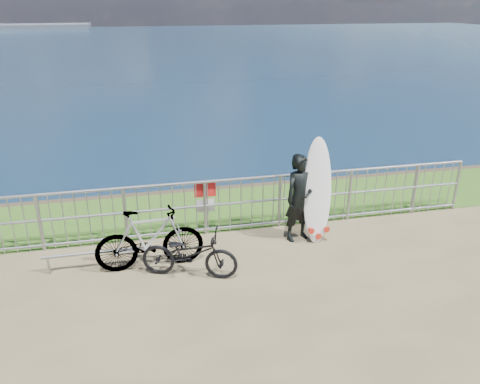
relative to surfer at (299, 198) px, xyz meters
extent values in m
plane|color=#2E5C19|center=(-1.20, 1.67, -0.84)|extent=(120.00, 120.00, 0.00)
cube|color=brown|center=(-1.20, 2.87, -3.35)|extent=(120.00, 0.30, 5.00)
plane|color=#19324D|center=(-1.20, 88.97, -5.85)|extent=(260.00, 260.00, 0.00)
cylinder|color=gray|center=(-1.20, 0.57, 0.25)|extent=(10.00, 0.06, 0.06)
cylinder|color=gray|center=(-1.20, 0.57, -0.24)|extent=(10.00, 0.05, 0.05)
cylinder|color=gray|center=(-1.20, 0.57, -0.75)|extent=(10.00, 0.05, 0.05)
cylinder|color=gray|center=(-4.70, 0.57, -0.30)|extent=(0.06, 0.06, 1.10)
cylinder|color=gray|center=(-3.20, 0.57, -0.30)|extent=(0.06, 0.06, 1.10)
cylinder|color=gray|center=(-1.70, 0.57, -0.30)|extent=(0.06, 0.06, 1.10)
cylinder|color=gray|center=(-0.20, 0.57, -0.30)|extent=(0.06, 0.06, 1.10)
cylinder|color=gray|center=(1.30, 0.57, -0.30)|extent=(0.06, 0.06, 1.10)
cylinder|color=gray|center=(2.80, 0.57, -0.30)|extent=(0.06, 0.06, 1.10)
cylinder|color=gray|center=(3.80, 0.57, -0.30)|extent=(0.06, 0.06, 1.10)
cube|color=red|center=(-1.69, 0.63, 0.07)|extent=(0.42, 0.02, 0.30)
cube|color=white|center=(-1.69, 0.62, 0.07)|extent=(0.38, 0.01, 0.08)
cube|color=white|center=(-1.69, 0.63, -0.27)|extent=(0.36, 0.02, 0.26)
imported|color=black|center=(0.00, 0.00, 0.00)|extent=(0.71, 0.57, 1.70)
ellipsoid|color=white|center=(0.31, -0.07, 0.15)|extent=(0.60, 0.56, 2.00)
cone|color=red|center=(0.16, -0.19, -0.57)|extent=(0.12, 0.22, 0.12)
cone|color=red|center=(0.47, -0.19, -0.57)|extent=(0.12, 0.22, 0.12)
cone|color=red|center=(0.31, -0.19, -0.70)|extent=(0.12, 0.22, 0.12)
imported|color=black|center=(-2.18, -0.87, -0.43)|extent=(1.70, 1.06, 0.84)
imported|color=black|center=(-2.80, -0.46, -0.30)|extent=(1.84, 0.58, 1.10)
cylinder|color=gray|center=(-3.79, -0.30, -0.53)|extent=(1.62, 0.05, 0.05)
cylinder|color=gray|center=(-4.49, -0.30, -0.69)|extent=(0.04, 0.04, 0.31)
cylinder|color=gray|center=(-3.08, -0.30, -0.69)|extent=(0.04, 0.04, 0.31)
camera|label=1|loc=(-2.82, -7.59, 3.45)|focal=35.00mm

